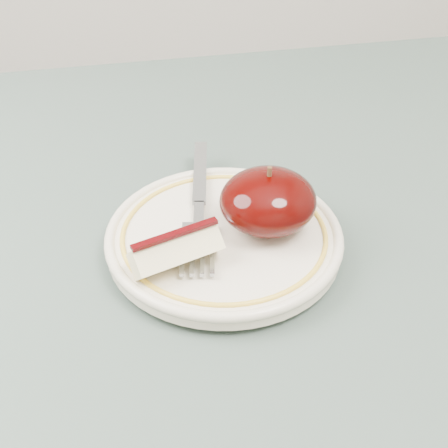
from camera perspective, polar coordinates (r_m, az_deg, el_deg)
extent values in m
cylinder|color=brown|center=(1.18, 18.12, -3.00)|extent=(0.05, 0.05, 0.71)
cube|color=#415048|center=(0.53, 6.14, -6.09)|extent=(0.90, 0.90, 0.04)
cylinder|color=beige|center=(0.53, 0.00, -2.13)|extent=(0.11, 0.11, 0.01)
cylinder|color=beige|center=(0.52, 0.00, -1.38)|extent=(0.20, 0.20, 0.01)
torus|color=beige|center=(0.52, 0.00, -0.95)|extent=(0.20, 0.20, 0.01)
torus|color=gold|center=(0.52, 0.00, -0.83)|extent=(0.17, 0.17, 0.00)
ellipsoid|color=black|center=(0.52, 4.04, 2.11)|extent=(0.08, 0.08, 0.05)
cylinder|color=#472D19|center=(0.50, 4.18, 4.68)|extent=(0.00, 0.00, 0.01)
cube|color=#FFEFBB|center=(0.48, -4.39, -2.50)|extent=(0.08, 0.05, 0.03)
cube|color=#340103|center=(0.47, -4.49, -0.92)|extent=(0.07, 0.03, 0.00)
cube|color=gray|center=(0.59, -2.20, 4.83)|extent=(0.03, 0.10, 0.00)
cube|color=gray|center=(0.54, -2.32, 1.02)|extent=(0.01, 0.03, 0.00)
cube|color=gray|center=(0.51, -2.38, -0.79)|extent=(0.03, 0.03, 0.00)
cube|color=gray|center=(0.49, -1.08, -3.08)|extent=(0.01, 0.04, 0.00)
cube|color=gray|center=(0.49, -1.99, -3.09)|extent=(0.01, 0.04, 0.00)
cube|color=gray|center=(0.49, -2.90, -3.10)|extent=(0.01, 0.04, 0.00)
cube|color=gray|center=(0.49, -3.81, -3.10)|extent=(0.01, 0.04, 0.00)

